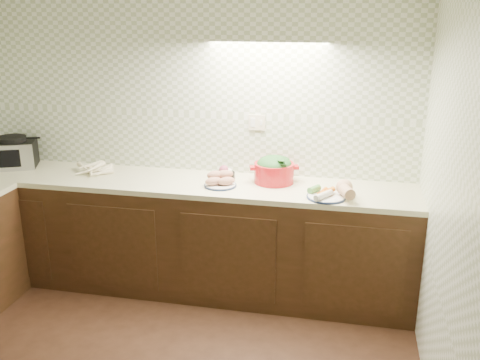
% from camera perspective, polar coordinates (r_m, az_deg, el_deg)
% --- Properties ---
extents(room, '(3.60, 3.60, 2.60)m').
position_cam_1_polar(room, '(2.62, -17.25, 5.10)').
color(room, black).
rests_on(room, ground).
extents(counter, '(3.60, 3.60, 0.90)m').
position_cam_1_polar(counter, '(3.90, -19.75, -9.40)').
color(counter, black).
rests_on(counter, ground).
extents(toaster_oven, '(0.44, 0.40, 0.26)m').
position_cam_1_polar(toaster_oven, '(4.82, -23.06, 2.68)').
color(toaster_oven, black).
rests_on(toaster_oven, counter).
extents(parsnip_pile, '(0.33, 0.36, 0.07)m').
position_cam_1_polar(parsnip_pile, '(4.43, -15.39, 1.01)').
color(parsnip_pile, beige).
rests_on(parsnip_pile, counter).
extents(sweet_potato_plate, '(0.24, 0.24, 0.11)m').
position_cam_1_polar(sweet_potato_plate, '(3.98, -2.14, -0.05)').
color(sweet_potato_plate, '#172343').
rests_on(sweet_potato_plate, counter).
extents(onion_bowl, '(0.14, 0.14, 0.11)m').
position_cam_1_polar(onion_bowl, '(4.15, -1.57, 0.67)').
color(onion_bowl, black).
rests_on(onion_bowl, counter).
extents(dutch_oven, '(0.38, 0.38, 0.21)m').
position_cam_1_polar(dutch_oven, '(4.05, 3.66, 1.13)').
color(dutch_oven, red).
rests_on(dutch_oven, counter).
extents(veg_plate, '(0.34, 0.33, 0.13)m').
position_cam_1_polar(veg_plate, '(3.80, 10.06, -1.18)').
color(veg_plate, '#172343').
rests_on(veg_plate, counter).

